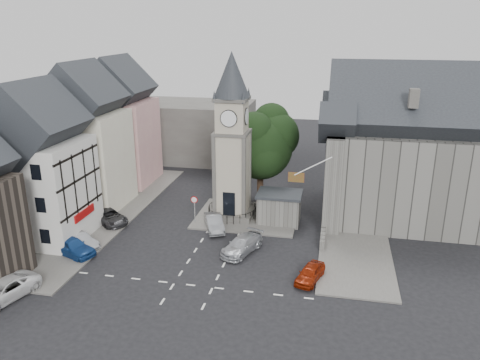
% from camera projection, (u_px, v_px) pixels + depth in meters
% --- Properties ---
extents(ground, '(120.00, 120.00, 0.00)m').
position_uv_depth(ground, '(212.00, 252.00, 40.09)').
color(ground, black).
rests_on(ground, ground).
extents(pavement_west, '(6.00, 30.00, 0.14)m').
position_uv_depth(pavement_west, '(110.00, 213.00, 48.04)').
color(pavement_west, '#595651').
rests_on(pavement_west, ground).
extents(pavement_east, '(6.00, 26.00, 0.14)m').
position_uv_depth(pavement_east, '(354.00, 225.00, 45.18)').
color(pavement_east, '#595651').
rests_on(pavement_east, ground).
extents(central_island, '(10.00, 8.00, 0.16)m').
position_uv_depth(central_island, '(247.00, 217.00, 47.20)').
color(central_island, '#595651').
rests_on(central_island, ground).
extents(road_markings, '(20.00, 8.00, 0.01)m').
position_uv_depth(road_markings, '(193.00, 285.00, 34.98)').
color(road_markings, silver).
rests_on(road_markings, ground).
extents(clock_tower, '(4.86, 4.86, 16.25)m').
position_uv_depth(clock_tower, '(232.00, 138.00, 44.91)').
color(clock_tower, '#4C4944').
rests_on(clock_tower, ground).
extents(stone_shelter, '(4.30, 3.30, 3.08)m').
position_uv_depth(stone_shelter, '(279.00, 207.00, 45.63)').
color(stone_shelter, '#5A5953').
rests_on(stone_shelter, ground).
extents(town_tree, '(7.20, 7.20, 10.80)m').
position_uv_depth(town_tree, '(261.00, 139.00, 49.53)').
color(town_tree, black).
rests_on(town_tree, ground).
extents(warning_sign_post, '(0.70, 0.19, 2.85)m').
position_uv_depth(warning_sign_post, '(194.00, 204.00, 45.10)').
color(warning_sign_post, black).
rests_on(warning_sign_post, ground).
extents(terrace_pink, '(8.10, 7.60, 12.80)m').
position_uv_depth(terrace_pink, '(120.00, 129.00, 55.81)').
color(terrace_pink, '#CC8C90').
rests_on(terrace_pink, ground).
extents(terrace_cream, '(8.10, 7.60, 12.80)m').
position_uv_depth(terrace_cream, '(86.00, 146.00, 48.39)').
color(terrace_cream, beige).
rests_on(terrace_cream, ground).
extents(terrace_tudor, '(8.10, 7.60, 12.00)m').
position_uv_depth(terrace_tudor, '(41.00, 172.00, 41.09)').
color(terrace_tudor, silver).
rests_on(terrace_tudor, ground).
extents(backdrop_west, '(20.00, 10.00, 8.00)m').
position_uv_depth(backdrop_west, '(181.00, 130.00, 67.10)').
color(backdrop_west, '#4C4944').
rests_on(backdrop_west, ground).
extents(east_building, '(14.40, 11.40, 12.60)m').
position_uv_depth(east_building, '(396.00, 157.00, 45.29)').
color(east_building, '#5A5953').
rests_on(east_building, ground).
extents(east_boundary_wall, '(0.40, 16.00, 0.90)m').
position_uv_depth(east_boundary_wall, '(325.00, 212.00, 47.45)').
color(east_boundary_wall, '#5A5953').
rests_on(east_boundary_wall, ground).
extents(flagpole, '(3.68, 0.10, 2.74)m').
position_uv_depth(flagpole, '(313.00, 166.00, 40.02)').
color(flagpole, white).
rests_on(flagpole, ground).
extents(car_west_blue, '(4.90, 3.30, 1.55)m').
position_uv_depth(car_west_blue, '(72.00, 246.00, 39.41)').
color(car_west_blue, navy).
rests_on(car_west_blue, ground).
extents(car_west_silver, '(4.00, 2.66, 1.25)m').
position_uv_depth(car_west_silver, '(80.00, 241.00, 40.74)').
color(car_west_silver, '#A2A5AA').
rests_on(car_west_silver, ground).
extents(car_west_grey, '(5.19, 4.65, 1.34)m').
position_uv_depth(car_west_grey, '(109.00, 216.00, 45.71)').
color(car_west_grey, '#2F2F31').
rests_on(car_west_grey, ground).
extents(car_island_silver, '(3.01, 4.43, 1.38)m').
position_uv_depth(car_island_silver, '(214.00, 223.00, 44.23)').
color(car_island_silver, gray).
rests_on(car_island_silver, ground).
extents(car_island_east, '(3.51, 5.10, 1.37)m').
position_uv_depth(car_island_east, '(242.00, 245.00, 39.85)').
color(car_island_east, '#ACAFB5').
rests_on(car_island_east, ground).
extents(car_east_red, '(2.47, 3.87, 1.23)m').
position_uv_depth(car_east_red, '(310.00, 273.00, 35.47)').
color(car_east_red, maroon).
rests_on(car_east_red, ground).
extents(van_sw_white, '(3.76, 5.59, 1.42)m').
position_uv_depth(van_sw_white, '(3.00, 291.00, 33.00)').
color(van_sw_white, white).
rests_on(van_sw_white, ground).
extents(pedestrian, '(0.69, 0.62, 1.60)m').
position_uv_depth(pedestrian, '(333.00, 213.00, 46.23)').
color(pedestrian, beige).
rests_on(pedestrian, ground).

